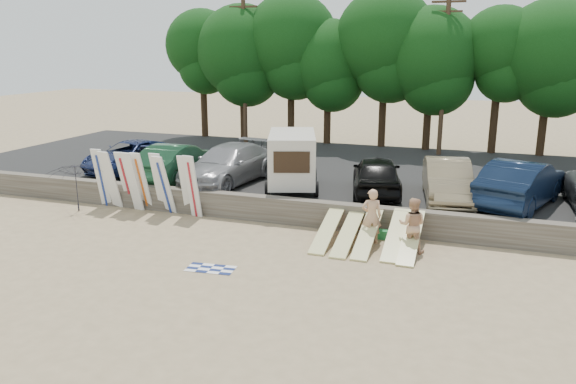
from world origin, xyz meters
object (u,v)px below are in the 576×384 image
at_px(beachgoer_a, 372,216).
at_px(cooler, 383,234).
at_px(car_2, 228,164).
at_px(beach_umbrella, 76,188).
at_px(car_5, 521,183).
at_px(car_0, 131,156).
at_px(car_3, 377,175).
at_px(beachgoer_b, 412,225).
at_px(box_trailer, 292,158).
at_px(car_1, 176,161).
at_px(car_4, 447,180).

distance_m(beachgoer_a, cooler, 1.03).
distance_m(car_2, beachgoer_a, 8.27).
bearing_deg(beach_umbrella, car_5, 14.11).
bearing_deg(car_2, car_0, -179.80).
relative_size(car_3, beachgoer_b, 2.58).
height_order(box_trailer, car_1, box_trailer).
relative_size(car_3, car_5, 0.88).
distance_m(car_1, car_2, 2.56).
relative_size(car_0, beachgoer_b, 2.80).
bearing_deg(car_0, cooler, -7.59).
relative_size(car_2, car_5, 1.06).
bearing_deg(car_3, beachgoer_b, 101.79).
relative_size(car_3, beach_umbrella, 2.12).
distance_m(box_trailer, car_3, 3.64).
relative_size(car_2, beachgoer_a, 3.00).
bearing_deg(beachgoer_a, beachgoer_b, 145.77).
bearing_deg(car_0, car_4, 7.32).
height_order(car_5, beach_umbrella, car_5).
bearing_deg(car_4, cooler, -127.52).
height_order(box_trailer, car_4, box_trailer).
bearing_deg(car_4, car_3, 170.44).
relative_size(car_1, car_4, 1.03).
xyz_separation_m(box_trailer, car_2, (-3.09, 0.18, -0.51)).
bearing_deg(beachgoer_b, box_trailer, -36.32).
bearing_deg(box_trailer, cooler, -53.34).
xyz_separation_m(box_trailer, car_4, (6.42, 0.36, -0.55)).
relative_size(car_5, beachgoer_a, 2.82).
bearing_deg(beachgoer_a, car_4, -136.58).
relative_size(car_2, beachgoer_b, 3.13).
distance_m(car_5, beachgoer_a, 6.42).
distance_m(beachgoer_b, cooler, 1.66).
distance_m(car_3, beach_umbrella, 12.43).
bearing_deg(beachgoer_a, car_3, -99.28).
relative_size(box_trailer, beach_umbrella, 1.86).
relative_size(car_1, car_3, 1.06).
bearing_deg(car_5, beachgoer_b, 71.98).
height_order(car_1, beachgoer_a, car_1).
distance_m(car_0, beach_umbrella, 4.95).
height_order(car_3, car_4, car_3).
height_order(car_0, car_2, car_2).
xyz_separation_m(car_0, car_2, (5.67, -0.76, 0.12)).
relative_size(car_0, beach_umbrella, 2.31).
distance_m(car_0, car_3, 12.36).
bearing_deg(car_0, box_trailer, 3.39).
bearing_deg(car_1, car_2, -177.52).
bearing_deg(beach_umbrella, car_3, 20.34).
distance_m(box_trailer, car_0, 8.84).
bearing_deg(car_1, box_trailer, 178.68).
bearing_deg(car_1, car_0, -17.68).
height_order(car_2, beachgoer_a, car_2).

